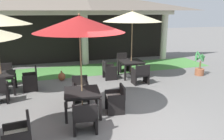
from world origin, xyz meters
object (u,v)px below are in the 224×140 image
(patio_table_mid_left, at_px, (131,63))
(patio_chair_mid_left_west, at_px, (109,70))
(patio_table_near_foreground, at_px, (82,94))
(patio_chair_near_foreground_east, at_px, (116,99))
(patio_table_mid_right, at_px, (1,76))
(patio_chair_mid_left_south, at_px, (141,74))
(patio_umbrella_mid_left, at_px, (132,17))
(potted_palm_right_edge, at_px, (200,67))
(patio_umbrella_near_foreground, at_px, (79,25))
(patio_chair_near_foreground_north, at_px, (80,90))
(patio_chair_far_back_east, at_px, (19,138))
(patio_chair_mid_right_north, at_px, (5,75))
(patio_chair_mid_right_east, at_px, (31,80))
(terracotta_urn, at_px, (62,77))
(patio_chair_near_foreground_south, at_px, (85,117))
(patio_chair_mid_left_north, at_px, (123,63))

(patio_table_mid_left, xyz_separation_m, patio_chair_mid_left_west, (-1.06, 0.01, -0.26))
(patio_table_near_foreground, distance_m, patio_table_mid_left, 4.21)
(patio_chair_near_foreground_east, relative_size, patio_chair_mid_left_west, 0.99)
(patio_table_mid_left, height_order, patio_table_mid_right, patio_table_mid_left)
(patio_chair_mid_left_south, bearing_deg, patio_umbrella_mid_left, 90.00)
(patio_chair_mid_left_west, xyz_separation_m, potted_palm_right_edge, (4.25, -0.70, -0.02))
(patio_umbrella_near_foreground, bearing_deg, patio_chair_near_foreground_north, 83.77)
(patio_chair_mid_left_south, relative_size, patio_chair_far_back_east, 0.95)
(patio_chair_mid_left_south, bearing_deg, patio_chair_mid_left_west, 134.95)
(patio_table_near_foreground, relative_size, patio_chair_far_back_east, 1.25)
(patio_chair_mid_right_north, relative_size, patio_chair_mid_right_east, 0.97)
(patio_chair_mid_right_north, relative_size, terracotta_urn, 1.97)
(potted_palm_right_edge, bearing_deg, patio_chair_far_back_east, -152.49)
(patio_chair_near_foreground_south, distance_m, patio_chair_mid_right_north, 5.23)
(patio_umbrella_mid_left, bearing_deg, patio_chair_far_back_east, -133.42)
(patio_table_mid_left, distance_m, patio_umbrella_mid_left, 2.04)
(patio_table_mid_right, relative_size, terracotta_urn, 2.21)
(patio_chair_near_foreground_south, relative_size, patio_umbrella_mid_left, 0.27)
(patio_umbrella_mid_left, bearing_deg, patio_umbrella_near_foreground, -131.70)
(patio_table_near_foreground, distance_m, patio_chair_mid_left_south, 3.49)
(patio_chair_near_foreground_east, distance_m, patio_table_mid_right, 4.45)
(patio_umbrella_near_foreground, relative_size, patio_chair_near_foreground_east, 3.55)
(patio_chair_near_foreground_south, bearing_deg, terracotta_urn, 98.70)
(patio_chair_far_back_east, relative_size, potted_palm_right_edge, 0.74)
(patio_table_mid_right, height_order, patio_chair_far_back_east, patio_chair_far_back_east)
(patio_chair_mid_left_north, xyz_separation_m, patio_chair_mid_right_north, (-5.37, -0.58, 0.02))
(patio_chair_near_foreground_east, bearing_deg, potted_palm_right_edge, -56.63)
(patio_chair_mid_left_west, xyz_separation_m, patio_table_mid_right, (-4.25, -0.52, 0.25))
(patio_umbrella_near_foreground, height_order, patio_chair_mid_right_east, patio_umbrella_near_foreground)
(patio_chair_near_foreground_south, xyz_separation_m, terracotta_urn, (-0.19, 4.51, -0.22))
(patio_chair_near_foreground_south, height_order, patio_table_mid_right, patio_chair_near_foreground_south)
(patio_chair_mid_right_east, bearing_deg, potted_palm_right_edge, -94.34)
(patio_table_mid_right, bearing_deg, terracotta_urn, 21.91)
(patio_chair_mid_left_west, bearing_deg, patio_chair_near_foreground_south, -23.60)
(patio_chair_mid_right_north, bearing_deg, patio_chair_near_foreground_south, 115.32)
(patio_chair_mid_left_south, height_order, potted_palm_right_edge, potted_palm_right_edge)
(patio_chair_near_foreground_east, height_order, terracotta_urn, patio_chair_near_foreground_east)
(patio_table_near_foreground, relative_size, patio_chair_mid_left_west, 1.34)
(patio_chair_mid_left_west, distance_m, patio_chair_far_back_east, 5.71)
(patio_table_mid_left, bearing_deg, patio_chair_mid_right_east, -173.79)
(patio_table_mid_left, relative_size, terracotta_urn, 2.27)
(patio_chair_near_foreground_north, distance_m, patio_chair_mid_right_north, 3.75)
(patio_chair_near_foreground_south, bearing_deg, patio_chair_mid_right_north, 124.21)
(patio_chair_near_foreground_north, distance_m, patio_table_mid_right, 3.10)
(patio_chair_near_foreground_south, bearing_deg, patio_chair_far_back_east, -155.08)
(patio_chair_near_foreground_south, xyz_separation_m, patio_chair_mid_left_west, (1.85, 4.14, -0.01))
(patio_chair_mid_left_south, bearing_deg, patio_table_mid_left, 90.00)
(patio_chair_mid_left_south, relative_size, potted_palm_right_edge, 0.70)
(patio_chair_near_foreground_north, bearing_deg, patio_umbrella_near_foreground, 90.00)
(potted_palm_right_edge, bearing_deg, patio_umbrella_mid_left, 167.79)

